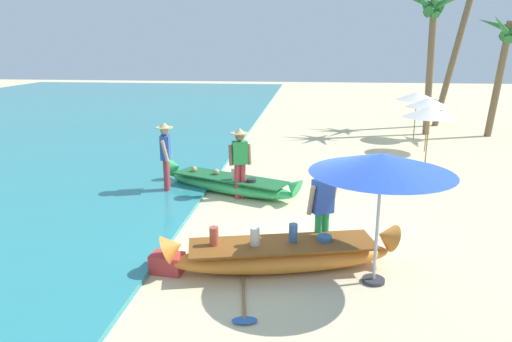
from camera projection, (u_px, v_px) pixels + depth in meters
ground_plane at (312, 244)px, 9.05m from camera, size 80.00×80.00×0.00m
boat_orange_foreground at (282, 255)px, 7.96m from camera, size 4.07×1.67×0.81m
boat_green_midground at (230, 184)px, 12.10m from camera, size 3.85×2.17×0.72m
person_vendor_hatted at (240, 158)px, 11.47m from camera, size 0.58×0.44×1.78m
person_tourist_customer at (322, 207)px, 8.31m from camera, size 0.57×0.46×1.68m
person_vendor_assistant at (166, 153)px, 11.84m from camera, size 0.44×0.57×1.86m
patio_umbrella_large at (382, 164)px, 7.09m from camera, size 2.22×2.22×2.15m
parasol_row_0 at (430, 112)px, 14.17m from camera, size 1.60×1.60×1.91m
parasol_row_1 at (429, 103)px, 16.42m from camera, size 1.60×1.60×1.91m
parasol_row_2 at (417, 96)px, 18.56m from camera, size 1.60×1.60×1.91m
palm_tree_tall_inland at (434, 17)px, 18.84m from camera, size 2.91×2.59×5.91m
palm_tree_leaning_seaward at (507, 41)px, 18.58m from camera, size 2.31×2.58×4.93m
cooler_box at (167, 263)px, 7.90m from camera, size 0.58×0.41×0.33m
paddle at (244, 301)px, 6.99m from camera, size 0.47×1.67×0.05m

